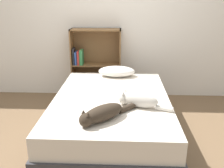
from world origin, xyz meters
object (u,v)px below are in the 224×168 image
(cat_dark, at_px, (102,114))
(bookshelf, at_px, (95,63))
(cat_light, at_px, (137,100))
(bed, at_px, (111,118))
(pillow, at_px, (117,71))

(cat_dark, relative_size, bookshelf, 0.47)
(cat_light, height_order, bookshelf, bookshelf)
(bed, relative_size, pillow, 3.70)
(bed, xyz_separation_m, cat_dark, (-0.06, -0.57, 0.33))
(pillow, bearing_deg, cat_dark, -94.08)
(pillow, bearing_deg, cat_light, -76.82)
(pillow, bearing_deg, bed, -92.77)
(cat_light, xyz_separation_m, bookshelf, (-0.60, 1.53, -0.03))
(bookshelf, bearing_deg, bed, -75.66)
(pillow, xyz_separation_m, bookshelf, (-0.36, 0.52, -0.02))
(cat_light, bearing_deg, bookshelf, -48.66)
(pillow, xyz_separation_m, cat_light, (0.24, -1.00, 0.00))
(cat_dark, bearing_deg, cat_light, -179.60)
(cat_light, height_order, cat_dark, cat_light)
(bookshelf, bearing_deg, pillow, -55.22)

